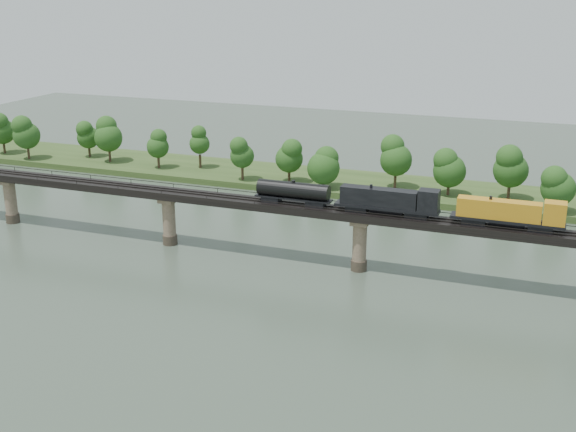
% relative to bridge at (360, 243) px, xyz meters
% --- Properties ---
extents(ground, '(400.00, 400.00, 0.00)m').
position_rel_bridge_xyz_m(ground, '(0.00, -30.00, -5.46)').
color(ground, '#334134').
rests_on(ground, ground).
extents(far_bank, '(300.00, 24.00, 1.60)m').
position_rel_bridge_xyz_m(far_bank, '(0.00, 55.00, -4.66)').
color(far_bank, '#2E451B').
rests_on(far_bank, ground).
extents(bridge, '(236.00, 30.00, 11.50)m').
position_rel_bridge_xyz_m(bridge, '(0.00, 0.00, 0.00)').
color(bridge, '#473A2D').
rests_on(bridge, ground).
extents(bridge_superstructure, '(220.00, 4.90, 0.75)m').
position_rel_bridge_xyz_m(bridge_superstructure, '(0.00, 0.00, 6.33)').
color(bridge_superstructure, black).
rests_on(bridge_superstructure, bridge).
extents(far_treeline, '(289.06, 17.54, 13.60)m').
position_rel_bridge_xyz_m(far_treeline, '(-8.21, 50.52, 3.37)').
color(far_treeline, '#382619').
rests_on(far_treeline, far_bank).
extents(freight_train, '(76.29, 2.97, 5.25)m').
position_rel_bridge_xyz_m(freight_train, '(18.82, -0.00, 8.55)').
color(freight_train, black).
rests_on(freight_train, bridge).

